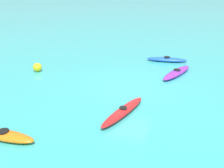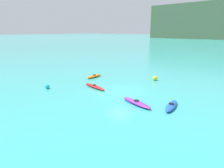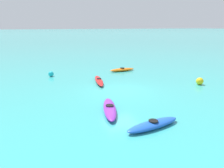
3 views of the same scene
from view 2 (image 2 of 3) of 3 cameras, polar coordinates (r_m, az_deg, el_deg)
ground_plane at (r=20.89m, az=2.20°, el=-2.12°), size 600.00×600.00×0.00m
headland_cliff at (r=179.15m, az=29.12°, el=15.42°), size 105.35×52.17×26.05m
kayak_blue at (r=17.24m, az=16.58°, el=-5.97°), size 1.14×3.01×0.37m
kayak_red at (r=22.18m, az=-4.99°, el=-0.71°), size 3.59×1.34×0.37m
kayak_purple at (r=17.37m, az=6.98°, el=-5.27°), size 3.47×1.74×0.37m
kayak_orange at (r=27.21m, az=-5.11°, el=2.25°), size 0.75×2.74×0.37m
buoy_cyan at (r=22.87m, az=-17.96°, el=-0.69°), size 0.49×0.49×0.49m
buoy_yellow at (r=25.98m, az=12.18°, el=1.64°), size 0.58×0.58×0.58m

